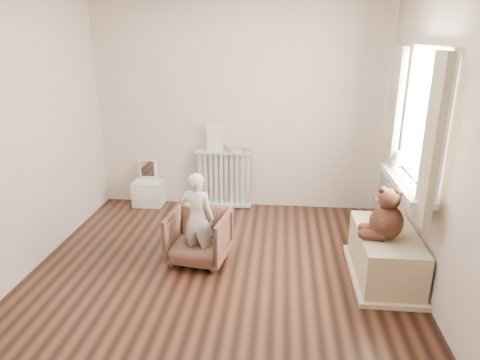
# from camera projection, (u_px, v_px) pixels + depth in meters

# --- Properties ---
(floor) EXTENTS (3.60, 3.60, 0.01)m
(floor) POSITION_uv_depth(u_px,v_px,m) (219.00, 275.00, 4.01)
(floor) COLOR black
(floor) RESTS_ON ground
(back_wall) EXTENTS (3.60, 0.02, 2.60)m
(back_wall) POSITION_uv_depth(u_px,v_px,m) (239.00, 106.00, 5.28)
(back_wall) COLOR beige
(back_wall) RESTS_ON ground
(front_wall) EXTENTS (3.60, 0.02, 2.60)m
(front_wall) POSITION_uv_depth(u_px,v_px,m) (156.00, 236.00, 1.89)
(front_wall) COLOR beige
(front_wall) RESTS_ON ground
(left_wall) EXTENTS (0.02, 3.60, 2.60)m
(left_wall) POSITION_uv_depth(u_px,v_px,m) (15.00, 136.00, 3.76)
(left_wall) COLOR beige
(left_wall) RESTS_ON ground
(right_wall) EXTENTS (0.02, 3.60, 2.60)m
(right_wall) POSITION_uv_depth(u_px,v_px,m) (439.00, 146.00, 3.42)
(right_wall) COLOR beige
(right_wall) RESTS_ON ground
(window) EXTENTS (0.03, 0.90, 1.10)m
(window) POSITION_uv_depth(u_px,v_px,m) (425.00, 120.00, 3.66)
(window) COLOR white
(window) RESTS_ON right_wall
(window_sill) EXTENTS (0.22, 1.10, 0.06)m
(window_sill) POSITION_uv_depth(u_px,v_px,m) (406.00, 183.00, 3.85)
(window_sill) COLOR silver
(window_sill) RESTS_ON right_wall
(curtain_left) EXTENTS (0.06, 0.26, 1.30)m
(curtain_left) POSITION_uv_depth(u_px,v_px,m) (432.00, 142.00, 3.15)
(curtain_left) COLOR #B4AA89
(curtain_left) RESTS_ON right_wall
(curtain_right) EXTENTS (0.06, 0.26, 1.30)m
(curtain_right) POSITION_uv_depth(u_px,v_px,m) (395.00, 115.00, 4.22)
(curtain_right) COLOR #B4AA89
(curtain_right) RESTS_ON right_wall
(radiator) EXTENTS (0.71, 0.13, 0.75)m
(radiator) POSITION_uv_depth(u_px,v_px,m) (224.00, 178.00, 5.48)
(radiator) COLOR silver
(radiator) RESTS_ON floor
(paper_doll) EXTENTS (0.20, 0.02, 0.34)m
(paper_doll) POSITION_uv_depth(u_px,v_px,m) (215.00, 138.00, 5.32)
(paper_doll) COLOR beige
(paper_doll) RESTS_ON radiator
(tin_a) EXTENTS (0.11, 0.11, 0.07)m
(tin_a) POSITION_uv_depth(u_px,v_px,m) (231.00, 149.00, 5.35)
(tin_a) COLOR #A59E8C
(tin_a) RESTS_ON radiator
(tin_b) EXTENTS (0.10, 0.10, 0.05)m
(tin_b) POSITION_uv_depth(u_px,v_px,m) (245.00, 150.00, 5.33)
(tin_b) COLOR #A59E8C
(tin_b) RESTS_ON radiator
(toy_vanity) EXTENTS (0.38, 0.27, 0.60)m
(toy_vanity) POSITION_uv_depth(u_px,v_px,m) (148.00, 185.00, 5.58)
(toy_vanity) COLOR silver
(toy_vanity) RESTS_ON floor
(armchair) EXTENTS (0.63, 0.64, 0.51)m
(armchair) POSITION_uv_depth(u_px,v_px,m) (199.00, 237.00, 4.21)
(armchair) COLOR brown
(armchair) RESTS_ON floor
(child) EXTENTS (0.36, 0.27, 0.91)m
(child) POSITION_uv_depth(u_px,v_px,m) (197.00, 218.00, 4.09)
(child) COLOR silver
(child) RESTS_ON armchair
(toy_bench) EXTENTS (0.51, 0.97, 0.46)m
(toy_bench) POSITION_uv_depth(u_px,v_px,m) (385.00, 258.00, 3.93)
(toy_bench) COLOR #C8BA91
(toy_bench) RESTS_ON floor
(teddy_bear) EXTENTS (0.42, 0.35, 0.46)m
(teddy_bear) POSITION_uv_depth(u_px,v_px,m) (387.00, 215.00, 3.68)
(teddy_bear) COLOR #321911
(teddy_bear) RESTS_ON toy_bench
(plush_cat) EXTENTS (0.18, 0.25, 0.19)m
(plush_cat) POSITION_uv_depth(u_px,v_px,m) (396.00, 157.00, 4.19)
(plush_cat) COLOR slate
(plush_cat) RESTS_ON window_sill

